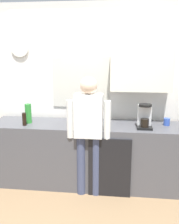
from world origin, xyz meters
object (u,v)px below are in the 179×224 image
at_px(cup_terracotta_mug, 93,121).
at_px(person_at_sink, 89,127).
at_px(bottle_red_vinegar, 73,115).
at_px(bottle_clear_soda, 28,113).
at_px(cup_blue_mug, 167,122).
at_px(bottle_dark_sauce, 24,119).
at_px(dish_soap, 79,119).
at_px(coffee_maker, 145,117).

relative_size(cup_terracotta_mug, person_at_sink, 0.06).
distance_m(bottle_red_vinegar, bottle_clear_soda, 0.64).
xyz_separation_m(bottle_clear_soda, cup_blue_mug, (1.95, 0.11, -0.09)).
relative_size(bottle_clear_soda, cup_terracotta_mug, 3.04).
height_order(bottle_dark_sauce, dish_soap, same).
bearing_deg(dish_soap, bottle_dark_sauce, -167.58).
distance_m(coffee_maker, cup_terracotta_mug, 0.71).
height_order(bottle_clear_soda, cup_terracotta_mug, bottle_clear_soda).
bearing_deg(cup_blue_mug, dish_soap, -176.53).
height_order(bottle_red_vinegar, cup_blue_mug, bottle_red_vinegar).
bearing_deg(dish_soap, cup_terracotta_mug, 5.68).
bearing_deg(cup_terracotta_mug, bottle_clear_soda, -176.74).
bearing_deg(bottle_clear_soda, dish_soap, 2.60).
distance_m(bottle_dark_sauce, bottle_clear_soda, 0.14).
relative_size(coffee_maker, bottle_clear_soda, 1.18).
xyz_separation_m(bottle_red_vinegar, dish_soap, (0.10, -0.06, -0.03)).
bearing_deg(person_at_sink, coffee_maker, 18.25).
distance_m(bottle_red_vinegar, person_at_sink, 0.46).
bearing_deg(bottle_dark_sauce, cup_terracotta_mug, 11.02).
xyz_separation_m(dish_soap, person_at_sink, (0.17, -0.31, -0.03)).
bearing_deg(coffee_maker, cup_terracotta_mug, 171.28).
distance_m(cup_blue_mug, person_at_sink, 1.11).
bearing_deg(dish_soap, bottle_red_vinegar, 149.16).
bearing_deg(coffee_maker, person_at_sink, -163.12).
bearing_deg(bottle_red_vinegar, cup_terracotta_mug, -7.31).
height_order(bottle_dark_sauce, cup_blue_mug, bottle_dark_sauce).
bearing_deg(cup_blue_mug, person_at_sink, -160.00).
height_order(cup_terracotta_mug, dish_soap, dish_soap).
xyz_separation_m(coffee_maker, cup_terracotta_mug, (-0.70, 0.11, -0.10)).
bearing_deg(bottle_clear_soda, coffee_maker, -1.90).
bearing_deg(bottle_red_vinegar, bottle_dark_sauce, -161.11).
relative_size(bottle_clear_soda, person_at_sink, 0.17).
height_order(cup_terracotta_mug, cup_blue_mug, cup_blue_mug).
height_order(cup_blue_mug, person_at_sink, person_at_sink).
xyz_separation_m(coffee_maker, bottle_dark_sauce, (-1.64, -0.08, -0.06)).
height_order(bottle_dark_sauce, bottle_clear_soda, bottle_clear_soda).
distance_m(cup_terracotta_mug, dish_soap, 0.20).
relative_size(coffee_maker, dish_soap, 1.83).
height_order(coffee_maker, bottle_clear_soda, coffee_maker).
height_order(coffee_maker, cup_blue_mug, coffee_maker).
distance_m(coffee_maker, bottle_clear_soda, 1.63).
relative_size(cup_terracotta_mug, dish_soap, 0.51).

